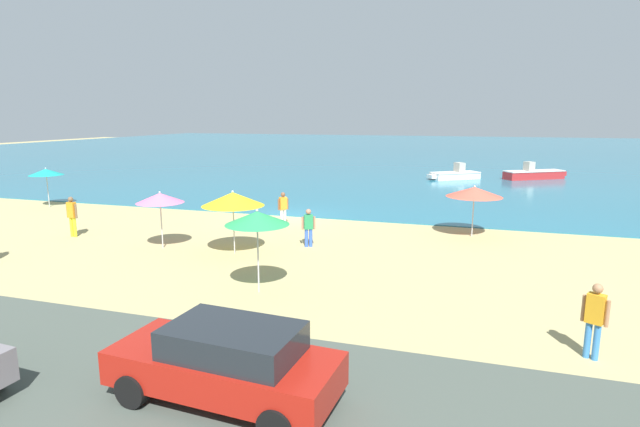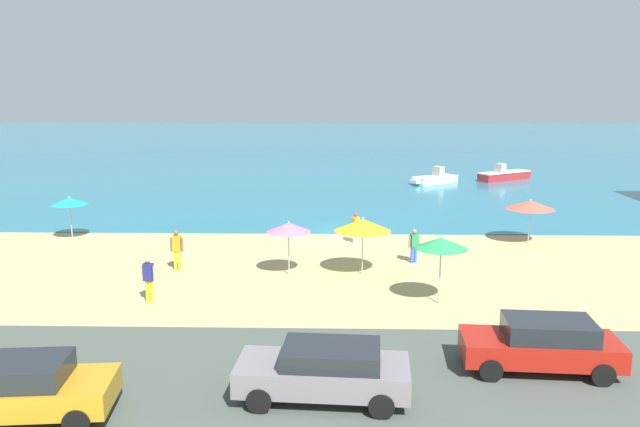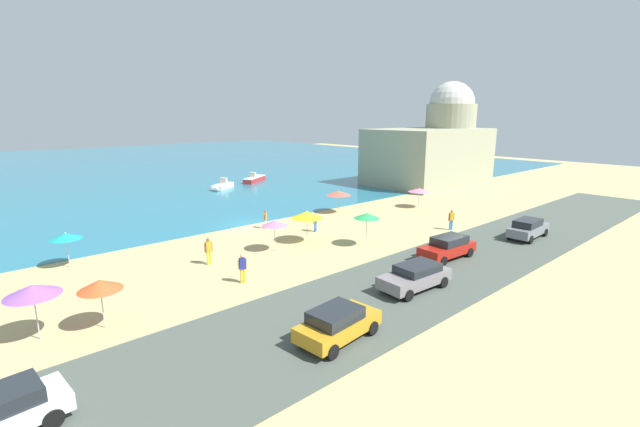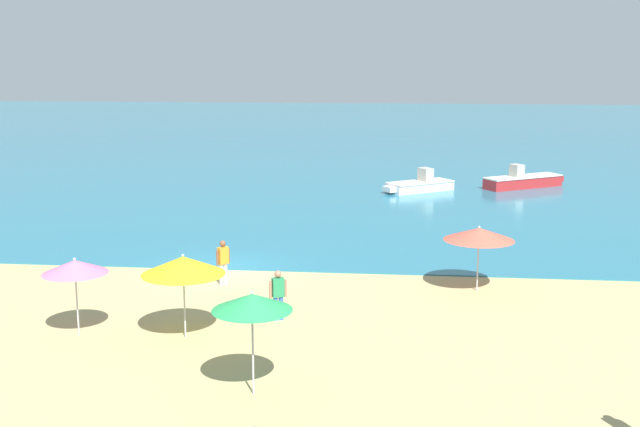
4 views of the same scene
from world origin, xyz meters
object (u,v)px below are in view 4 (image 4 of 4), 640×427
object	(u,v)px
beach_umbrella_3	(252,302)
beach_umbrella_4	(183,265)
bather_2	(223,260)
skiff_nearshore	(420,185)
beach_umbrella_2	(75,267)
skiff_offshore	(523,181)
beach_umbrella_6	(479,234)
bather_3	(278,292)

from	to	relation	value
beach_umbrella_3	beach_umbrella_4	world-z (taller)	beach_umbrella_3
bather_2	skiff_nearshore	world-z (taller)	bather_2
skiff_nearshore	beach_umbrella_2	bearing A→B (deg)	-111.39
bather_2	beach_umbrella_2	bearing A→B (deg)	-118.26
bather_2	skiff_offshore	distance (m)	26.79
beach_umbrella_3	skiff_offshore	size ratio (longest dim) A/B	0.49
beach_umbrella_6	skiff_nearshore	distance (m)	20.84
beach_umbrella_3	bather_3	xyz separation A→B (m)	(-0.27, 5.59, -1.44)
beach_umbrella_2	beach_umbrella_3	world-z (taller)	beach_umbrella_3
bather_2	beach_umbrella_4	bearing A→B (deg)	-88.83
beach_umbrella_4	bather_3	size ratio (longest dim) A/B	1.58
beach_umbrella_4	beach_umbrella_2	bearing A→B (deg)	-177.06
beach_umbrella_6	bather_3	world-z (taller)	beach_umbrella_6
beach_umbrella_4	skiff_offshore	size ratio (longest dim) A/B	0.47
beach_umbrella_2	beach_umbrella_6	size ratio (longest dim) A/B	0.96
beach_umbrella_3	beach_umbrella_6	distance (m)	11.33
beach_umbrella_6	bather_2	size ratio (longest dim) A/B	1.51
beach_umbrella_3	bather_3	size ratio (longest dim) A/B	1.64
beach_umbrella_3	beach_umbrella_2	bearing A→B (deg)	148.79
bather_3	skiff_offshore	xyz separation A→B (m)	(11.22, 26.65, -0.43)
bather_3	bather_2	bearing A→B (deg)	124.94
bather_3	skiff_offshore	bearing A→B (deg)	67.17
beach_umbrella_6	skiff_offshore	size ratio (longest dim) A/B	0.46
bather_2	skiff_offshore	bearing A→B (deg)	59.00
beach_umbrella_2	skiff_offshore	distance (m)	33.29
beach_umbrella_3	beach_umbrella_4	bearing A→B (deg)	126.10
beach_umbrella_2	beach_umbrella_4	distance (m)	3.18
beach_umbrella_3	skiff_nearshore	bearing A→B (deg)	81.48
beach_umbrella_3	beach_umbrella_6	bearing A→B (deg)	56.91
bather_3	beach_umbrella_4	bearing A→B (deg)	-143.04
skiff_offshore	beach_umbrella_2	bearing A→B (deg)	-120.46
beach_umbrella_2	beach_umbrella_6	world-z (taller)	beach_umbrella_2
beach_umbrella_3	skiff_nearshore	world-z (taller)	beach_umbrella_3
beach_umbrella_6	bather_2	bearing A→B (deg)	-178.64
skiff_nearshore	bather_2	bearing A→B (deg)	-109.40
beach_umbrella_4	skiff_nearshore	xyz separation A→B (m)	(7.25, 26.46, -1.76)
beach_umbrella_3	bather_3	distance (m)	5.78
beach_umbrella_3	skiff_offshore	distance (m)	34.10
beach_umbrella_4	bather_3	xyz separation A→B (m)	(2.46, 1.85, -1.29)
beach_umbrella_2	skiff_nearshore	world-z (taller)	beach_umbrella_2
bather_3	skiff_nearshore	xyz separation A→B (m)	(4.79, 24.61, -0.47)
bather_3	skiff_nearshore	distance (m)	25.08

